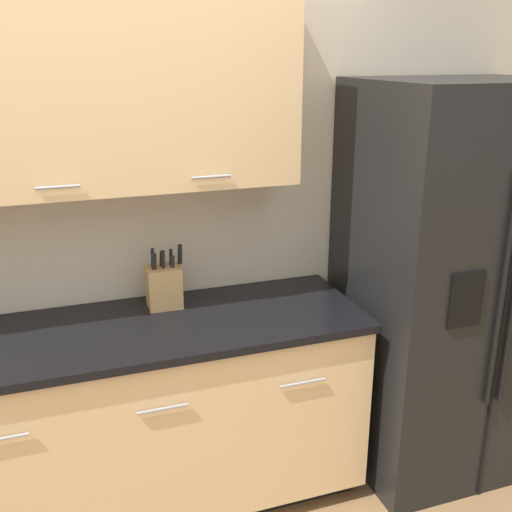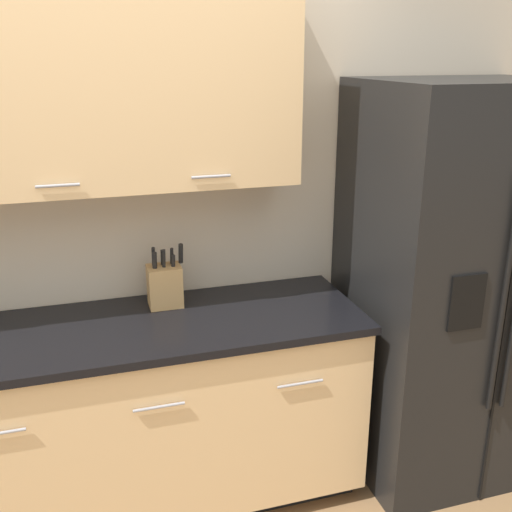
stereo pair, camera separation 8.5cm
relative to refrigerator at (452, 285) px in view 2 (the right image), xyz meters
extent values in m
cube|color=beige|center=(-1.61, 0.42, 0.35)|extent=(10.00, 0.05, 2.60)
cube|color=#E0B77F|center=(-1.74, 0.23, 0.97)|extent=(1.97, 0.32, 0.90)
cylinder|color=#99999E|center=(-1.74, 0.06, 0.58)|extent=(0.16, 0.01, 0.01)
cylinder|color=#99999E|center=(-1.15, 0.06, 0.58)|extent=(0.16, 0.01, 0.01)
cube|color=black|center=(-1.74, 0.11, -0.90)|extent=(2.39, 0.54, 0.09)
cube|color=#E0B77F|center=(-1.74, 0.07, -0.46)|extent=(2.43, 0.62, 0.79)
cube|color=black|center=(-1.74, 0.06, -0.05)|extent=(2.46, 0.64, 0.03)
cylinder|color=#99999E|center=(-1.45, -0.25, -0.24)|extent=(0.20, 0.01, 0.01)
cylinder|color=#99999E|center=(-0.86, -0.25, -0.24)|extent=(0.20, 0.01, 0.01)
cube|color=black|center=(0.00, 0.00, 0.00)|extent=(0.91, 0.77, 1.89)
cube|color=black|center=(0.00, -0.39, 0.00)|extent=(0.01, 0.01, 1.86)
cylinder|color=black|center=(-0.03, -0.40, 0.09)|extent=(0.02, 0.02, 1.04)
cube|color=black|center=(-0.20, -0.39, 0.09)|extent=(0.16, 0.01, 0.24)
cube|color=tan|center=(-1.34, 0.23, 0.06)|extent=(0.15, 0.12, 0.19)
cylinder|color=black|center=(-1.38, 0.25, 0.20)|extent=(0.02, 0.03, 0.09)
cylinder|color=black|center=(-1.38, 0.21, 0.19)|extent=(0.02, 0.04, 0.08)
cylinder|color=black|center=(-1.34, 0.25, 0.19)|extent=(0.02, 0.03, 0.07)
cylinder|color=black|center=(-1.34, 0.21, 0.20)|extent=(0.01, 0.03, 0.09)
cylinder|color=black|center=(-1.30, 0.25, 0.19)|extent=(0.01, 0.03, 0.08)
cylinder|color=black|center=(-1.30, 0.21, 0.18)|extent=(0.02, 0.03, 0.06)
cylinder|color=black|center=(-1.25, 0.25, 0.20)|extent=(0.02, 0.04, 0.10)
camera|label=1|loc=(-1.76, -2.24, 1.06)|focal=42.00mm
camera|label=2|loc=(-1.67, -2.27, 1.06)|focal=42.00mm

